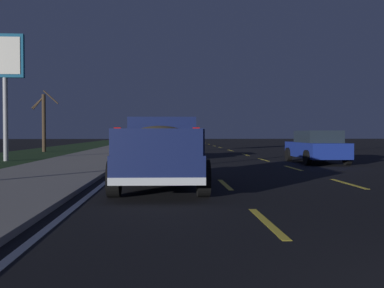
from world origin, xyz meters
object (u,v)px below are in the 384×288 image
sedan_blue (316,147)px  pickup_truck (162,150)px  sedan_silver (163,145)px  gas_price_sign (5,66)px  bare_tree_far (44,121)px

sedan_blue → pickup_truck: bearing=140.2°
sedan_silver → pickup_truck: bearing=-179.6°
gas_price_sign → bare_tree_far: gas_price_sign is taller
pickup_truck → sedan_blue: pickup_truck is taller
bare_tree_far → sedan_silver: bearing=-135.2°
bare_tree_far → sedan_blue: bearing=-128.5°
gas_price_sign → sedan_blue: bearing=-98.4°
pickup_truck → gas_price_sign: gas_price_sign is taller
pickup_truck → sedan_blue: size_ratio=1.24×
sedan_silver → gas_price_sign: gas_price_sign is taller
pickup_truck → gas_price_sign: bearing=36.4°
pickup_truck → bare_tree_far: bare_tree_far is taller
sedan_blue → sedan_silver: size_ratio=1.00×
bare_tree_far → pickup_truck: bearing=-157.1°
sedan_silver → gas_price_sign: size_ratio=0.69×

